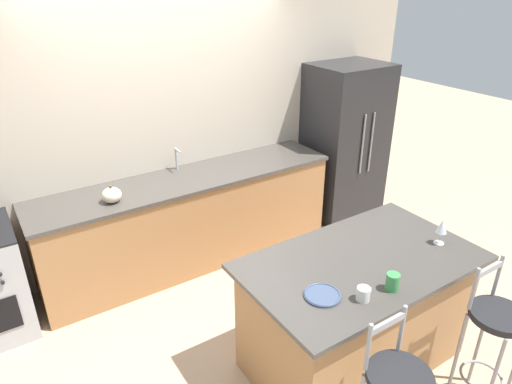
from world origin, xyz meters
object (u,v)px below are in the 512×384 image
(dinner_plate, at_px, (322,295))
(tumbler_cup, at_px, (392,282))
(bar_stool_far, at_px, (493,331))
(pumpkin_decoration, at_px, (112,195))
(wine_glass, at_px, (442,227))
(refrigerator, at_px, (344,142))
(coffee_mug, at_px, (363,294))

(dinner_plate, relative_size, tumbler_cup, 2.04)
(tumbler_cup, bearing_deg, bar_stool_far, -38.40)
(dinner_plate, height_order, pumpkin_decoration, pumpkin_decoration)
(wine_glass, bearing_deg, refrigerator, 64.71)
(refrigerator, height_order, coffee_mug, refrigerator)
(pumpkin_decoration, bearing_deg, wine_glass, -46.80)
(wine_glass, relative_size, coffee_mug, 1.74)
(bar_stool_far, distance_m, dinner_plate, 1.15)
(coffee_mug, height_order, pumpkin_decoration, pumpkin_decoration)
(coffee_mug, bearing_deg, refrigerator, 49.20)
(pumpkin_decoration, bearing_deg, tumbler_cup, -62.39)
(wine_glass, xyz_separation_m, pumpkin_decoration, (-1.80, 1.91, -0.05))
(wine_glass, height_order, coffee_mug, wine_glass)
(coffee_mug, bearing_deg, bar_stool_far, -30.64)
(pumpkin_decoration, bearing_deg, bar_stool_far, -57.13)
(dinner_plate, bearing_deg, tumbler_cup, -24.63)
(refrigerator, bearing_deg, bar_stool_far, -113.29)
(bar_stool_far, relative_size, wine_glass, 5.58)
(dinner_plate, bearing_deg, pumpkin_decoration, 109.93)
(dinner_plate, relative_size, pumpkin_decoration, 1.40)
(refrigerator, distance_m, wine_glass, 2.23)
(dinner_plate, xyz_separation_m, wine_glass, (1.10, -0.00, 0.13))
(tumbler_cup, bearing_deg, dinner_plate, 155.37)
(pumpkin_decoration, bearing_deg, refrigerator, 2.16)
(dinner_plate, distance_m, tumbler_cup, 0.45)
(refrigerator, relative_size, bar_stool_far, 1.65)
(bar_stool_far, distance_m, coffee_mug, 0.93)
(refrigerator, xyz_separation_m, coffee_mug, (-1.87, -2.17, 0.05))
(bar_stool_far, height_order, dinner_plate, bar_stool_far)
(refrigerator, distance_m, coffee_mug, 2.87)
(tumbler_cup, distance_m, pumpkin_decoration, 2.36)
(refrigerator, xyz_separation_m, wine_glass, (-0.95, -2.02, 0.15))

